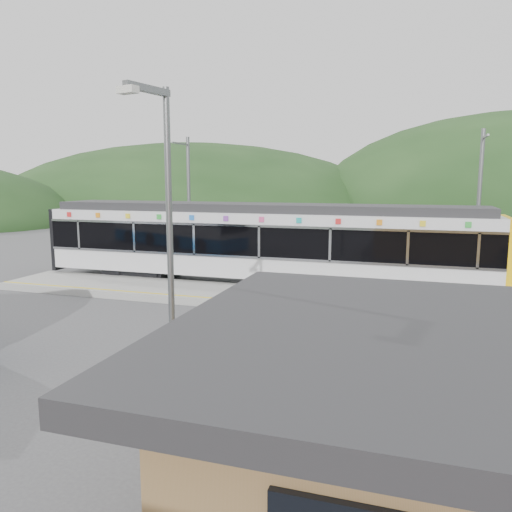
% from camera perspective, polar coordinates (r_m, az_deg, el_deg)
% --- Properties ---
extents(ground, '(120.00, 120.00, 0.00)m').
position_cam_1_polar(ground, '(16.70, 1.75, -8.09)').
color(ground, '#4C4C4F').
rests_on(ground, ground).
extents(hills, '(146.00, 149.00, 26.00)m').
position_cam_1_polar(hills, '(21.28, 22.22, -5.04)').
color(hills, '#1E3D19').
rests_on(hills, ground).
extents(platform, '(26.00, 3.20, 0.30)m').
position_cam_1_polar(platform, '(19.74, 4.42, -5.01)').
color(platform, '#9E9E99').
rests_on(platform, ground).
extents(yellow_line, '(26.00, 0.10, 0.01)m').
position_cam_1_polar(yellow_line, '(18.48, 3.48, -5.46)').
color(yellow_line, yellow).
rests_on(yellow_line, platform).
extents(train, '(20.44, 3.01, 3.74)m').
position_cam_1_polar(train, '(22.57, 0.33, 1.71)').
color(train, black).
rests_on(train, ground).
extents(catenary_mast_west, '(0.18, 1.80, 7.00)m').
position_cam_1_polar(catenary_mast_west, '(26.53, -7.71, 6.12)').
color(catenary_mast_west, slate).
rests_on(catenary_mast_west, ground).
extents(catenary_mast_east, '(0.18, 1.80, 7.00)m').
position_cam_1_polar(catenary_mast_east, '(24.09, 24.08, 5.18)').
color(catenary_mast_east, slate).
rests_on(catenary_mast_east, ground).
extents(lamp_post, '(0.38, 1.16, 6.48)m').
position_cam_1_polar(lamp_post, '(9.37, -10.20, 2.57)').
color(lamp_post, slate).
rests_on(lamp_post, ground).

